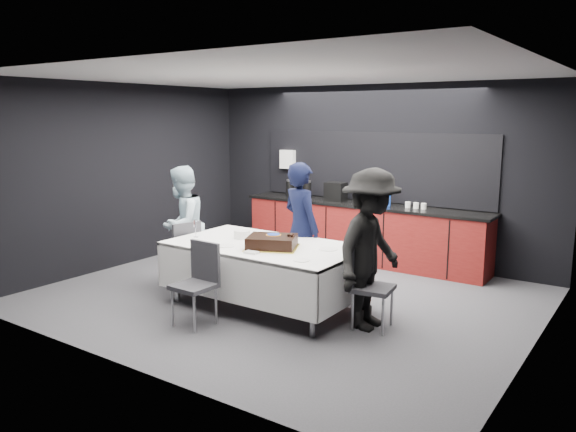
{
  "coord_description": "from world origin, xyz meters",
  "views": [
    {
      "loc": [
        3.98,
        -5.7,
        2.32
      ],
      "look_at": [
        0.0,
        0.1,
        1.05
      ],
      "focal_mm": 35.0,
      "sensor_mm": 36.0,
      "label": 1
    }
  ],
  "objects_px": {
    "plate_stack": "(242,234)",
    "chair_near": "(199,277)",
    "person_center": "(301,228)",
    "chair_right": "(366,280)",
    "person_right": "(371,249)",
    "party_table": "(265,255)",
    "cake_assembly": "(272,242)",
    "champagne_flute": "(196,225)",
    "chair_left": "(183,250)",
    "person_left": "(182,225)"
  },
  "relations": [
    {
      "from": "chair_near",
      "to": "chair_right",
      "type": "bearing_deg",
      "value": 31.17
    },
    {
      "from": "chair_left",
      "to": "person_center",
      "type": "bearing_deg",
      "value": 29.03
    },
    {
      "from": "champagne_flute",
      "to": "person_center",
      "type": "bearing_deg",
      "value": 40.78
    },
    {
      "from": "cake_assembly",
      "to": "person_right",
      "type": "xyz_separation_m",
      "value": [
        1.17,
        0.21,
        0.03
      ]
    },
    {
      "from": "champagne_flute",
      "to": "plate_stack",
      "type": "bearing_deg",
      "value": 28.75
    },
    {
      "from": "person_center",
      "to": "person_right",
      "type": "xyz_separation_m",
      "value": [
        1.3,
        -0.61,
        0.02
      ]
    },
    {
      "from": "cake_assembly",
      "to": "chair_right",
      "type": "bearing_deg",
      "value": 10.02
    },
    {
      "from": "party_table",
      "to": "chair_right",
      "type": "xyz_separation_m",
      "value": [
        1.33,
        0.07,
        -0.11
      ]
    },
    {
      "from": "plate_stack",
      "to": "chair_left",
      "type": "height_order",
      "value": "chair_left"
    },
    {
      "from": "chair_right",
      "to": "chair_left",
      "type": "bearing_deg",
      "value": -176.9
    },
    {
      "from": "person_left",
      "to": "person_right",
      "type": "height_order",
      "value": "person_right"
    },
    {
      "from": "person_right",
      "to": "party_table",
      "type": "bearing_deg",
      "value": 94.87
    },
    {
      "from": "chair_near",
      "to": "cake_assembly",
      "type": "bearing_deg",
      "value": 58.91
    },
    {
      "from": "plate_stack",
      "to": "chair_near",
      "type": "height_order",
      "value": "chair_near"
    },
    {
      "from": "party_table",
      "to": "person_center",
      "type": "xyz_separation_m",
      "value": [
        0.07,
        0.7,
        0.22
      ]
    },
    {
      "from": "chair_left",
      "to": "champagne_flute",
      "type": "bearing_deg",
      "value": -18.66
    },
    {
      "from": "plate_stack",
      "to": "champagne_flute",
      "type": "xyz_separation_m",
      "value": [
        -0.53,
        -0.29,
        0.11
      ]
    },
    {
      "from": "person_center",
      "to": "person_left",
      "type": "bearing_deg",
      "value": 39.13
    },
    {
      "from": "chair_near",
      "to": "person_right",
      "type": "bearing_deg",
      "value": 30.86
    },
    {
      "from": "plate_stack",
      "to": "chair_near",
      "type": "bearing_deg",
      "value": -79.94
    },
    {
      "from": "plate_stack",
      "to": "chair_right",
      "type": "bearing_deg",
      "value": -0.81
    },
    {
      "from": "cake_assembly",
      "to": "person_center",
      "type": "relative_size",
      "value": 0.43
    },
    {
      "from": "chair_right",
      "to": "party_table",
      "type": "bearing_deg",
      "value": -176.82
    },
    {
      "from": "plate_stack",
      "to": "person_left",
      "type": "xyz_separation_m",
      "value": [
        -1.13,
        0.07,
        -0.01
      ]
    },
    {
      "from": "party_table",
      "to": "cake_assembly",
      "type": "xyz_separation_m",
      "value": [
        0.2,
        -0.13,
        0.21
      ]
    },
    {
      "from": "plate_stack",
      "to": "person_center",
      "type": "xyz_separation_m",
      "value": [
        0.5,
        0.6,
        0.03
      ]
    },
    {
      "from": "cake_assembly",
      "to": "person_center",
      "type": "distance_m",
      "value": 0.83
    },
    {
      "from": "champagne_flute",
      "to": "person_center",
      "type": "distance_m",
      "value": 1.36
    },
    {
      "from": "person_center",
      "to": "chair_right",
      "type": "bearing_deg",
      "value": 174.86
    },
    {
      "from": "champagne_flute",
      "to": "person_left",
      "type": "relative_size",
      "value": 0.14
    },
    {
      "from": "party_table",
      "to": "person_right",
      "type": "distance_m",
      "value": 1.4
    },
    {
      "from": "person_right",
      "to": "person_center",
      "type": "bearing_deg",
      "value": 66.12
    },
    {
      "from": "champagne_flute",
      "to": "chair_near",
      "type": "distance_m",
      "value": 1.07
    },
    {
      "from": "party_table",
      "to": "cake_assembly",
      "type": "height_order",
      "value": "cake_assembly"
    },
    {
      "from": "party_table",
      "to": "cake_assembly",
      "type": "bearing_deg",
      "value": -31.86
    },
    {
      "from": "cake_assembly",
      "to": "person_center",
      "type": "xyz_separation_m",
      "value": [
        -0.13,
        0.82,
        0.01
      ]
    },
    {
      "from": "chair_right",
      "to": "person_right",
      "type": "distance_m",
      "value": 0.35
    },
    {
      "from": "champagne_flute",
      "to": "chair_left",
      "type": "relative_size",
      "value": 0.24
    },
    {
      "from": "chair_near",
      "to": "person_left",
      "type": "bearing_deg",
      "value": 140.98
    },
    {
      "from": "chair_near",
      "to": "person_left",
      "type": "distance_m",
      "value": 1.7
    },
    {
      "from": "chair_near",
      "to": "person_center",
      "type": "height_order",
      "value": "person_center"
    },
    {
      "from": "chair_left",
      "to": "plate_stack",
      "type": "bearing_deg",
      "value": 10.84
    },
    {
      "from": "champagne_flute",
      "to": "chair_left",
      "type": "distance_m",
      "value": 0.55
    },
    {
      "from": "plate_stack",
      "to": "chair_right",
      "type": "xyz_separation_m",
      "value": [
        1.77,
        -0.03,
        -0.3
      ]
    },
    {
      "from": "chair_near",
      "to": "person_left",
      "type": "xyz_separation_m",
      "value": [
        -1.3,
        1.06,
        0.28
      ]
    },
    {
      "from": "cake_assembly",
      "to": "person_right",
      "type": "height_order",
      "value": "person_right"
    },
    {
      "from": "plate_stack",
      "to": "chair_left",
      "type": "relative_size",
      "value": 0.23
    },
    {
      "from": "party_table",
      "to": "chair_right",
      "type": "bearing_deg",
      "value": 3.18
    },
    {
      "from": "chair_near",
      "to": "person_right",
      "type": "distance_m",
      "value": 1.93
    },
    {
      "from": "party_table",
      "to": "chair_near",
      "type": "bearing_deg",
      "value": -106.15
    }
  ]
}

